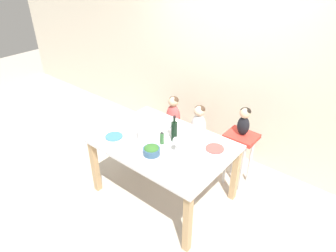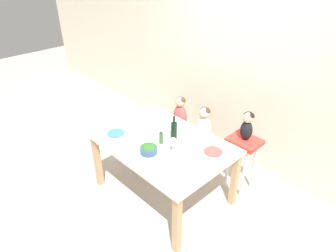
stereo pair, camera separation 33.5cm
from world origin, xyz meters
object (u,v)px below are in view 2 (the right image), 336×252
(salad_bowl_large, at_px, (149,149))
(wine_glass_near, at_px, (173,142))
(chair_far_left, at_px, (180,131))
(dinner_plate_back_right, at_px, (213,152))
(paper_towel_roll, at_px, (142,130))
(person_baby_right, at_px, (247,124))
(dinner_plate_front_left, at_px, (116,133))
(wine_bottle, at_px, (174,131))
(person_child_center, at_px, (204,124))
(chair_right_highchair, at_px, (243,151))
(chair_far_center, at_px, (202,143))
(person_child_left, at_px, (180,112))
(dinner_plate_back_left, at_px, (155,120))
(wine_glass_far, at_px, (172,126))

(salad_bowl_large, bearing_deg, wine_glass_near, 48.59)
(chair_far_left, distance_m, dinner_plate_back_right, 1.19)
(chair_far_left, bearing_deg, paper_towel_roll, -73.85)
(person_baby_right, relative_size, paper_towel_roll, 1.44)
(person_baby_right, relative_size, dinner_plate_back_right, 1.76)
(dinner_plate_front_left, bearing_deg, wine_glass_near, 17.04)
(wine_bottle, xyz_separation_m, wine_glass_near, (0.15, -0.16, 0.00))
(person_child_center, bearing_deg, salad_bowl_large, -85.49)
(dinner_plate_back_right, bearing_deg, chair_right_highchair, 82.33)
(chair_far_center, bearing_deg, salad_bowl_large, -85.48)
(person_child_left, height_order, wine_glass_near, wine_glass_near)
(wine_bottle, distance_m, dinner_plate_front_left, 0.72)
(dinner_plate_back_left, height_order, dinner_plate_back_right, same)
(chair_right_highchair, bearing_deg, wine_glass_far, -135.99)
(chair_far_left, xyz_separation_m, person_child_center, (0.43, 0.00, 0.31))
(chair_far_left, height_order, wine_bottle, wine_bottle)
(paper_towel_roll, bearing_deg, chair_far_center, 78.87)
(chair_far_left, distance_m, paper_towel_roll, 1.07)
(chair_far_center, xyz_separation_m, salad_bowl_large, (0.08, -1.02, 0.45))
(person_baby_right, height_order, dinner_plate_back_left, person_baby_right)
(wine_bottle, distance_m, paper_towel_roll, 0.36)
(person_child_left, height_order, person_baby_right, person_baby_right)
(chair_far_center, relative_size, salad_bowl_large, 2.36)
(dinner_plate_back_left, bearing_deg, dinner_plate_back_right, -0.20)
(wine_bottle, relative_size, wine_glass_far, 1.71)
(wine_bottle, bearing_deg, dinner_plate_back_right, 18.38)
(person_child_center, xyz_separation_m, dinner_plate_front_left, (-0.48, -1.05, 0.09))
(wine_glass_near, distance_m, dinner_plate_front_left, 0.78)
(person_child_left, xyz_separation_m, dinner_plate_back_right, (0.99, -0.51, 0.09))
(person_child_left, distance_m, wine_bottle, 0.88)
(chair_far_left, bearing_deg, wine_glass_far, -53.32)
(wine_bottle, xyz_separation_m, dinner_plate_back_right, (0.45, 0.15, -0.12))
(salad_bowl_large, bearing_deg, person_child_left, 116.71)
(dinner_plate_front_left, bearing_deg, dinner_plate_back_right, 27.39)
(person_child_center, xyz_separation_m, paper_towel_roll, (-0.18, -0.89, 0.21))
(paper_towel_roll, relative_size, dinner_plate_back_right, 1.22)
(chair_far_center, bearing_deg, chair_right_highchair, 0.00)
(dinner_plate_back_right, bearing_deg, wine_glass_near, -133.97)
(wine_glass_near, relative_size, dinner_plate_back_right, 0.91)
(person_child_left, xyz_separation_m, wine_bottle, (0.54, -0.66, 0.22))
(person_baby_right, xyz_separation_m, paper_towel_roll, (-0.80, -0.89, -0.04))
(person_child_center, bearing_deg, chair_right_highchair, -0.09)
(person_child_left, distance_m, person_baby_right, 1.09)
(wine_glass_far, bearing_deg, person_baby_right, 44.08)
(chair_far_center, bearing_deg, person_child_left, 179.87)
(chair_right_highchair, bearing_deg, dinner_plate_back_left, -153.26)
(chair_far_left, relative_size, person_baby_right, 1.23)
(person_child_left, relative_size, wine_glass_near, 2.56)
(person_baby_right, distance_m, wine_bottle, 0.84)
(person_child_left, xyz_separation_m, wine_glass_near, (0.69, -0.82, 0.22))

